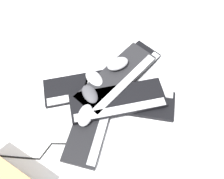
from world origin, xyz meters
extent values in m
plane|color=white|center=(0.00, 0.00, 0.00)|extent=(3.20, 3.20, 0.00)
cube|color=black|center=(0.08, -0.09, 0.01)|extent=(0.46, 0.34, 0.02)
cube|color=silver|center=(0.05, -0.14, 0.03)|extent=(0.39, 0.23, 0.01)
cube|color=black|center=(-0.04, 0.05, 0.01)|extent=(0.33, 0.46, 0.02)
cube|color=silver|center=(-0.09, 0.02, 0.03)|extent=(0.22, 0.39, 0.01)
cube|color=black|center=(-0.20, -0.02, 0.01)|extent=(0.44, 0.15, 0.02)
cube|color=#B2B5BA|center=(-0.20, -0.07, 0.03)|extent=(0.42, 0.04, 0.01)
cube|color=black|center=(-0.06, -0.15, 0.01)|extent=(0.19, 0.45, 0.02)
cube|color=silver|center=(-0.01, -0.15, 0.03)|extent=(0.08, 0.42, 0.01)
cube|color=black|center=(-0.09, -0.11, 0.04)|extent=(0.33, 0.46, 0.02)
cube|color=silver|center=(-0.14, -0.13, 0.06)|extent=(0.22, 0.39, 0.01)
cube|color=#232326|center=(0.03, -0.07, 0.04)|extent=(0.46, 0.33, 0.02)
cube|color=silver|center=(0.00, -0.12, 0.06)|extent=(0.39, 0.22, 0.01)
ellipsoid|color=#B7B7BC|center=(-0.21, 0.01, 0.05)|extent=(0.11, 0.07, 0.04)
ellipsoid|color=silver|center=(-0.01, 0.03, 0.05)|extent=(0.12, 0.13, 0.04)
ellipsoid|color=#B7B7BC|center=(0.08, -0.06, 0.08)|extent=(0.12, 0.13, 0.04)
ellipsoid|color=#4C4C51|center=(-0.10, 0.02, 0.05)|extent=(0.13, 0.12, 0.04)
cylinder|color=black|center=(-0.35, 0.09, 0.00)|extent=(0.03, 0.08, 0.01)
cylinder|color=black|center=(-0.39, 0.13, 0.00)|extent=(0.08, 0.03, 0.01)
cylinder|color=black|center=(-0.44, 0.20, 0.00)|extent=(0.03, 0.10, 0.01)
cylinder|color=black|center=(-0.46, 0.29, 0.00)|extent=(0.02, 0.09, 0.01)
sphere|color=black|center=(-0.34, 0.05, 0.00)|extent=(0.01, 0.01, 0.01)
sphere|color=black|center=(-0.35, 0.12, 0.00)|extent=(0.01, 0.01, 0.01)
sphere|color=black|center=(-0.43, 0.15, 0.00)|extent=(0.01, 0.01, 0.01)
sphere|color=black|center=(-0.45, 0.25, 0.00)|extent=(0.01, 0.01, 0.01)
camera|label=1|loc=(-0.62, -0.22, 1.07)|focal=40.00mm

